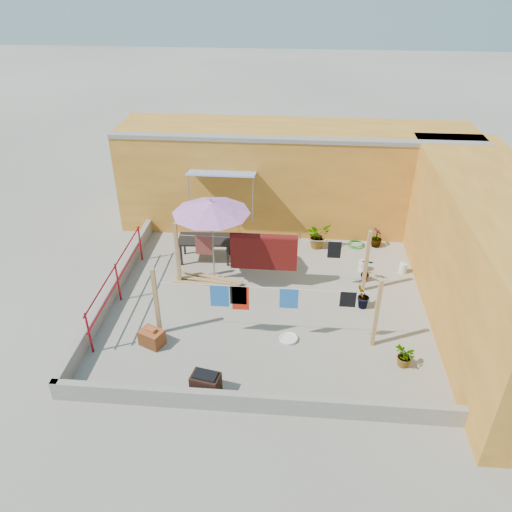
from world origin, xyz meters
name	(u,v)px	position (x,y,z in m)	size (l,w,h in m)	color
ground	(268,303)	(0.00, 0.00, 0.00)	(80.00, 80.00, 0.00)	#9E998E
wall_back	(294,176)	(0.50, 4.69, 1.61)	(11.00, 3.27, 3.21)	orange
wall_right	(489,259)	(5.20, 0.00, 1.60)	(2.40, 9.00, 3.20)	orange
parapet_front	(256,403)	(0.00, -3.58, 0.22)	(8.30, 0.16, 0.44)	gray
parapet_left	(114,288)	(-4.08, 0.00, 0.22)	(0.16, 7.30, 0.44)	gray
red_railing	(117,277)	(-3.85, -0.20, 0.72)	(0.05, 4.20, 1.10)	maroon
clothesline_rig	(264,258)	(-0.16, 0.55, 1.03)	(5.09, 2.35, 1.80)	tan
patio_umbrella	(211,208)	(-1.56, 0.97, 2.20)	(2.46, 2.46, 2.45)	gray
outdoor_table	(205,241)	(-1.97, 1.96, 0.65)	(1.57, 0.85, 0.72)	black
brick_stack	(152,337)	(-2.57, -1.83, 0.20)	(0.64, 0.57, 0.46)	#9B5023
lumber_pile	(208,280)	(-1.72, 0.81, 0.06)	(1.96, 0.65, 0.12)	tan
brazier	(206,384)	(-1.07, -3.20, 0.25)	(0.64, 0.49, 0.52)	black
white_basin	(289,338)	(0.57, -1.41, 0.04)	(0.44, 0.44, 0.08)	silver
water_jug_a	(403,268)	(3.70, 1.76, 0.15)	(0.21, 0.21, 0.34)	silver
water_jug_b	(363,266)	(2.58, 1.77, 0.16)	(0.23, 0.23, 0.35)	silver
green_hose	(356,244)	(2.52, 3.20, 0.04)	(0.54, 0.54, 0.08)	#217D1B
plant_back_a	(318,235)	(1.31, 3.02, 0.39)	(0.71, 0.61, 0.79)	#1F5E1B
plant_back_b	(377,237)	(3.12, 3.20, 0.31)	(0.34, 0.34, 0.62)	#1F5E1B
plant_right_a	(366,269)	(2.60, 1.27, 0.37)	(0.39, 0.27, 0.74)	#1F5E1B
plant_right_b	(363,297)	(2.39, -0.01, 0.35)	(0.39, 0.31, 0.70)	#1F5E1B
plant_right_c	(405,357)	(3.12, -2.06, 0.27)	(0.49, 0.43, 0.55)	#1F5E1B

